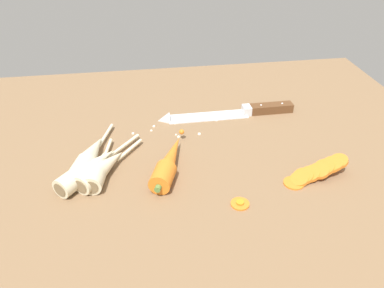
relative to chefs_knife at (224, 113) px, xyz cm
name	(u,v)px	position (x,y,z in cm)	size (l,w,h in cm)	color
ground_plane	(191,152)	(-10.38, -11.85, -2.65)	(120.00, 90.00, 4.00)	brown
chefs_knife	(224,113)	(0.00, 0.00, 0.00)	(34.73, 4.61, 4.18)	silver
whole_carrot	(169,162)	(-16.10, -20.56, 1.45)	(9.62, 20.22, 4.20)	orange
parsnip_front	(89,169)	(-31.97, -20.26, 1.33)	(16.60, 19.31, 4.00)	beige
parsnip_mid_left	(98,169)	(-30.17, -20.55, 1.33)	(5.90, 17.73, 4.00)	beige
parsnip_mid_right	(102,169)	(-29.31, -20.59, 1.33)	(13.53, 17.07, 4.00)	beige
parsnip_back	(90,156)	(-31.97, -15.71, 1.33)	(8.19, 20.49, 4.00)	beige
carrot_slice_stack	(316,171)	(12.57, -27.07, 0.79)	(13.95, 6.40, 4.33)	orange
carrot_slice_stray_near	(240,203)	(-4.35, -32.67, -0.29)	(3.45, 3.45, 0.70)	orange
mince_crumbs	(172,128)	(-13.77, -4.61, -0.32)	(21.31, 8.64, 0.79)	silver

